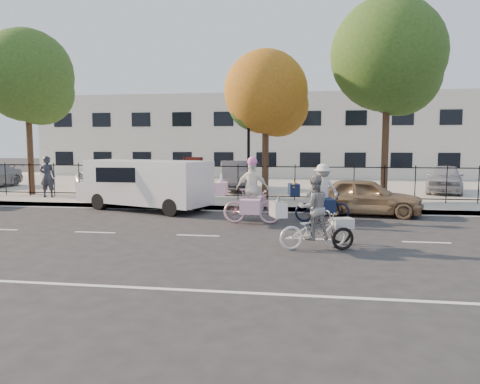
% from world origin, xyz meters
% --- Properties ---
extents(ground, '(120.00, 120.00, 0.00)m').
position_xyz_m(ground, '(0.00, 0.00, 0.00)').
color(ground, '#333334').
extents(road_markings, '(60.00, 9.52, 0.01)m').
position_xyz_m(road_markings, '(0.00, 0.00, 0.01)').
color(road_markings, silver).
rests_on(road_markings, ground).
extents(curb, '(60.00, 0.10, 0.15)m').
position_xyz_m(curb, '(0.00, 5.05, 0.07)').
color(curb, '#A8A399').
rests_on(curb, ground).
extents(sidewalk, '(60.00, 2.20, 0.15)m').
position_xyz_m(sidewalk, '(0.00, 6.10, 0.07)').
color(sidewalk, '#A8A399').
rests_on(sidewalk, ground).
extents(parking_lot, '(60.00, 15.60, 0.15)m').
position_xyz_m(parking_lot, '(0.00, 15.00, 0.07)').
color(parking_lot, '#A8A399').
rests_on(parking_lot, ground).
extents(iron_fence, '(58.00, 0.06, 1.50)m').
position_xyz_m(iron_fence, '(0.00, 7.20, 0.90)').
color(iron_fence, black).
rests_on(iron_fence, sidewalk).
extents(building, '(34.00, 10.00, 6.00)m').
position_xyz_m(building, '(0.00, 25.00, 3.00)').
color(building, silver).
rests_on(building, ground).
extents(lamppost, '(0.36, 0.36, 4.33)m').
position_xyz_m(lamppost, '(0.50, 6.80, 3.11)').
color(lamppost, black).
rests_on(lamppost, sidewalk).
extents(street_sign, '(0.85, 0.06, 1.80)m').
position_xyz_m(street_sign, '(-1.85, 6.80, 1.42)').
color(street_sign, black).
rests_on(street_sign, sidewalk).
extents(zebra_trike, '(2.05, 1.37, 1.77)m').
position_xyz_m(zebra_trike, '(3.13, -1.11, 0.68)').
color(zebra_trike, white).
rests_on(zebra_trike, ground).
extents(unicorn_bike, '(2.08, 1.43, 2.12)m').
position_xyz_m(unicorn_bike, '(1.19, 2.16, 0.78)').
color(unicorn_bike, '#D09EAD').
rests_on(unicorn_bike, ground).
extents(bull_bike, '(2.06, 1.44, 1.87)m').
position_xyz_m(bull_bike, '(3.40, 2.92, 0.75)').
color(bull_bike, black).
rests_on(bull_bike, ground).
extents(white_van, '(5.75, 3.38, 1.88)m').
position_xyz_m(white_van, '(-3.14, 4.50, 1.04)').
color(white_van, white).
rests_on(white_van, ground).
extents(gold_sedan, '(4.04, 2.07, 1.32)m').
position_xyz_m(gold_sedan, '(4.97, 4.50, 0.66)').
color(gold_sedan, '#A07E57').
rests_on(gold_sedan, ground).
extents(pedestrian, '(0.73, 0.55, 1.82)m').
position_xyz_m(pedestrian, '(-8.43, 6.72, 1.06)').
color(pedestrian, black).
rests_on(pedestrian, sidewalk).
extents(lot_car_b, '(4.10, 5.75, 1.46)m').
position_xyz_m(lot_car_b, '(-7.65, 10.71, 0.88)').
color(lot_car_b, white).
rests_on(lot_car_b, parking_lot).
extents(lot_car_c, '(2.48, 4.68, 1.47)m').
position_xyz_m(lot_car_c, '(-0.70, 11.16, 0.88)').
color(lot_car_c, '#54555C').
rests_on(lot_car_c, parking_lot).
extents(lot_car_d, '(2.61, 4.29, 1.36)m').
position_xyz_m(lot_car_d, '(9.45, 11.38, 0.83)').
color(lot_car_d, '#9FA0A6').
rests_on(lot_car_d, parking_lot).
extents(tree_west, '(4.20, 4.20, 7.69)m').
position_xyz_m(tree_west, '(-9.67, 7.72, 5.39)').
color(tree_west, '#442D1D').
rests_on(tree_west, ground).
extents(tree_mid, '(3.52, 3.49, 6.39)m').
position_xyz_m(tree_mid, '(1.29, 7.36, 4.47)').
color(tree_mid, '#442D1D').
rests_on(tree_mid, ground).
extents(tree_east, '(4.52, 4.52, 8.29)m').
position_xyz_m(tree_east, '(6.15, 7.39, 5.81)').
color(tree_east, '#442D1D').
rests_on(tree_east, ground).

